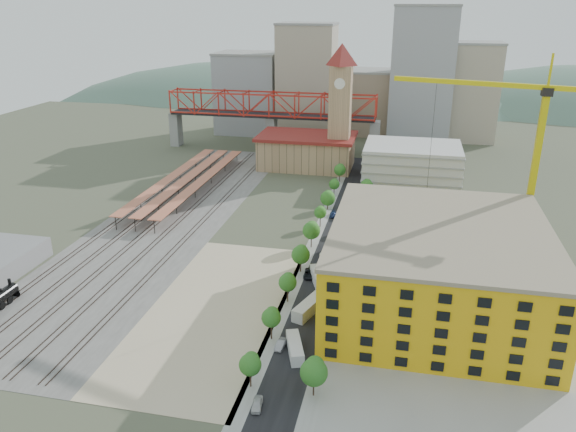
% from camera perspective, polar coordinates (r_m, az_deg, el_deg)
% --- Properties ---
extents(ground, '(400.00, 400.00, 0.00)m').
position_cam_1_polar(ground, '(149.63, -1.94, -3.62)').
color(ground, '#474C38').
rests_on(ground, ground).
extents(ballast_strip, '(36.00, 165.00, 0.06)m').
position_cam_1_polar(ballast_strip, '(176.14, -11.97, -0.17)').
color(ballast_strip, '#605E59').
rests_on(ballast_strip, ground).
extents(dirt_lot, '(28.00, 67.00, 0.06)m').
position_cam_1_polar(dirt_lot, '(123.95, -7.34, -9.37)').
color(dirt_lot, tan).
rests_on(dirt_lot, ground).
extents(street_asphalt, '(12.00, 170.00, 0.06)m').
position_cam_1_polar(street_asphalt, '(160.43, 4.93, -1.92)').
color(street_asphalt, black).
rests_on(street_asphalt, ground).
extents(sidewalk_west, '(3.00, 170.00, 0.04)m').
position_cam_1_polar(sidewalk_west, '(161.13, 2.99, -1.76)').
color(sidewalk_west, gray).
rests_on(sidewalk_west, ground).
extents(sidewalk_east, '(3.00, 170.00, 0.04)m').
position_cam_1_polar(sidewalk_east, '(159.92, 6.88, -2.08)').
color(sidewalk_east, gray).
rests_on(sidewalk_east, ground).
extents(construction_pad, '(50.00, 90.00, 0.06)m').
position_cam_1_polar(construction_pad, '(128.47, 15.86, -8.90)').
color(construction_pad, gray).
rests_on(construction_pad, ground).
extents(rail_tracks, '(26.56, 160.00, 0.18)m').
position_cam_1_polar(rail_tracks, '(176.82, -12.50, -0.09)').
color(rail_tracks, '#382B23').
rests_on(rail_tracks, ground).
extents(platform_canopies, '(16.00, 80.00, 4.12)m').
position_cam_1_polar(platform_canopies, '(200.58, -10.24, 3.78)').
color(platform_canopies, '#B66646').
rests_on(platform_canopies, ground).
extents(station_hall, '(38.00, 24.00, 13.10)m').
position_cam_1_polar(station_hall, '(224.25, 1.92, 6.65)').
color(station_hall, tan).
rests_on(station_hall, ground).
extents(clock_tower, '(12.00, 12.00, 52.00)m').
position_cam_1_polar(clock_tower, '(215.92, 5.36, 11.98)').
color(clock_tower, tan).
rests_on(clock_tower, ground).
extents(parking_garage, '(34.00, 26.00, 14.00)m').
position_cam_1_polar(parking_garage, '(209.21, 12.47, 5.19)').
color(parking_garage, silver).
rests_on(parking_garage, ground).
extents(truss_bridge, '(94.00, 9.60, 25.60)m').
position_cam_1_polar(truss_bridge, '(247.76, -1.70, 10.92)').
color(truss_bridge, gray).
rests_on(truss_bridge, ground).
extents(construction_building, '(44.60, 50.60, 18.80)m').
position_cam_1_polar(construction_building, '(123.95, 14.91, -5.04)').
color(construction_building, gold).
rests_on(construction_building, ground).
extents(street_trees, '(15.40, 124.40, 8.00)m').
position_cam_1_polar(street_trees, '(151.35, 4.42, -3.37)').
color(street_trees, '#1E591A').
rests_on(street_trees, ground).
extents(skyline, '(133.00, 46.00, 60.00)m').
position_cam_1_polar(skyline, '(278.12, 6.86, 12.73)').
color(skyline, '#9EA0A3').
rests_on(skyline, ground).
extents(distant_hills, '(647.00, 264.00, 227.00)m').
position_cam_1_polar(distant_hills, '(416.82, 13.08, 0.58)').
color(distant_hills, '#4C6B59').
rests_on(distant_hills, ground).
extents(tower_crane, '(47.06, 14.33, 51.57)m').
position_cam_1_polar(tower_crane, '(144.61, 22.86, 7.19)').
color(tower_crane, '#D7C50E').
rests_on(tower_crane, ground).
extents(site_trailer_a, '(5.23, 9.43, 2.50)m').
position_cam_1_polar(site_trailer_a, '(108.58, 0.71, -13.25)').
color(site_trailer_a, silver).
rests_on(site_trailer_a, ground).
extents(site_trailer_b, '(5.95, 10.60, 2.81)m').
position_cam_1_polar(site_trailer_b, '(120.99, 2.15, -9.26)').
color(site_trailer_b, silver).
rests_on(site_trailer_b, ground).
extents(site_trailer_c, '(6.08, 10.63, 2.83)m').
position_cam_1_polar(site_trailer_c, '(132.62, 3.19, -6.38)').
color(site_trailer_c, silver).
rests_on(site_trailer_c, ground).
extents(site_trailer_d, '(3.49, 9.70, 2.60)m').
position_cam_1_polar(site_trailer_d, '(146.29, 4.16, -3.70)').
color(site_trailer_d, silver).
rests_on(site_trailer_d, ground).
extents(car_0, '(2.06, 4.19, 1.38)m').
position_cam_1_polar(car_0, '(96.90, -3.16, -18.58)').
color(car_0, silver).
rests_on(car_0, ground).
extents(car_1, '(1.92, 4.32, 1.38)m').
position_cam_1_polar(car_1, '(110.48, -0.72, -12.93)').
color(car_1, gray).
rests_on(car_1, ground).
extents(car_2, '(2.80, 5.46, 1.48)m').
position_cam_1_polar(car_2, '(136.25, 2.16, -5.89)').
color(car_2, black).
rests_on(car_2, ground).
extents(car_3, '(2.07, 4.64, 1.32)m').
position_cam_1_polar(car_3, '(173.67, 4.58, 0.15)').
color(car_3, navy).
rests_on(car_3, ground).
extents(car_4, '(2.17, 4.46, 1.47)m').
position_cam_1_polar(car_4, '(124.00, 3.83, -8.84)').
color(car_4, silver).
rests_on(car_4, ground).
extents(car_5, '(1.41, 3.98, 1.31)m').
position_cam_1_polar(car_5, '(134.47, 4.60, -6.37)').
color(car_5, '#97989C').
rests_on(car_5, ground).
extents(car_6, '(2.71, 5.62, 1.54)m').
position_cam_1_polar(car_6, '(165.76, 6.26, -0.91)').
color(car_6, black).
rests_on(car_6, ground).
extents(car_7, '(2.92, 5.66, 1.57)m').
position_cam_1_polar(car_7, '(186.62, 7.02, 1.61)').
color(car_7, navy).
rests_on(car_7, ground).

